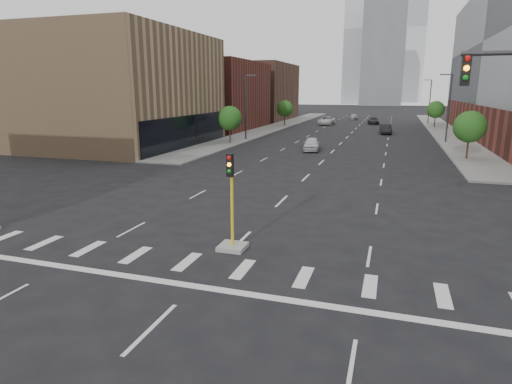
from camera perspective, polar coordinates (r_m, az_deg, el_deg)
The scene contains 22 objects.
ground at distance 12.68m, azimuth -18.79°, elevation -21.29°, with size 400.00×400.00×0.00m, color black.
sidewalk_left_far at distance 85.26m, azimuth 3.00°, elevation 8.79°, with size 5.00×92.00×0.15m, color gray.
sidewalk_right_far at distance 82.90m, azimuth 23.67°, elevation 7.55°, with size 5.00×92.00×0.15m, color gray.
building_left_mid at distance 59.02m, azimuth -18.05°, elevation 12.79°, with size 20.00×24.00×14.00m, color tan.
building_left_far_a at distance 81.65m, azimuth -7.16°, elevation 12.66°, with size 20.00×22.00×12.00m, color brown.
building_left_far_b at distance 105.82m, azimuth -1.12°, elevation 13.20°, with size 20.00×24.00×13.00m, color brown.
tower_left at distance 230.34m, azimuth 14.86°, elevation 20.06°, with size 22.00×22.00×70.00m, color #B2B7BC.
tower_right at distance 270.21m, azimuth 19.49°, elevation 19.79°, with size 20.00×20.00×80.00m, color #B2B7BC.
tower_mid at distance 208.81m, azimuth 16.60°, elevation 17.08°, with size 18.00×18.00×44.00m, color slate.
median_traffic_signal at distance 19.36m, azimuth -3.20°, elevation -4.92°, with size 1.20×1.20×4.40m.
streetlight_right_a at distance 63.57m, azimuth 24.27°, elevation 10.48°, with size 1.60×0.22×9.07m.
streetlight_right_b at distance 98.43m, azimuth 22.12°, elevation 11.35°, with size 1.60×0.22×9.07m.
streetlight_left at distance 61.55m, azimuth -1.30°, elevation 11.59°, with size 1.60×0.22×9.07m.
tree_left_near at distance 57.15m, azimuth -3.52°, elevation 9.79°, with size 3.20×3.20×4.85m.
tree_left_far at distance 85.77m, azimuth 3.86°, elevation 11.02°, with size 3.20×3.20×4.85m.
tree_right_near at distance 48.88m, azimuth 26.62°, elevation 7.78°, with size 3.20×3.20×4.85m.
tree_right_far at distance 88.56m, azimuth 22.86°, elevation 10.10°, with size 3.20×3.20×4.85m.
car_near_left at distance 51.35m, azimuth 7.41°, elevation 6.35°, with size 1.84×4.59×1.56m, color silver.
car_mid_right at distance 73.53m, azimuth 16.89°, elevation 8.03°, with size 1.65×4.72×1.56m, color black.
car_far_left at distance 90.51m, azimuth 9.38°, elevation 9.38°, with size 2.76×5.99×1.66m, color silver.
car_deep_right at distance 93.51m, azimuth 15.37°, elevation 9.15°, with size 2.04×5.03×1.46m, color #222227.
car_distant at distance 106.69m, azimuth 12.92°, elevation 9.76°, with size 1.69×4.20×1.43m, color #ABAAAF.
Camera 1 is at (6.60, -8.17, 7.09)m, focal length 30.00 mm.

